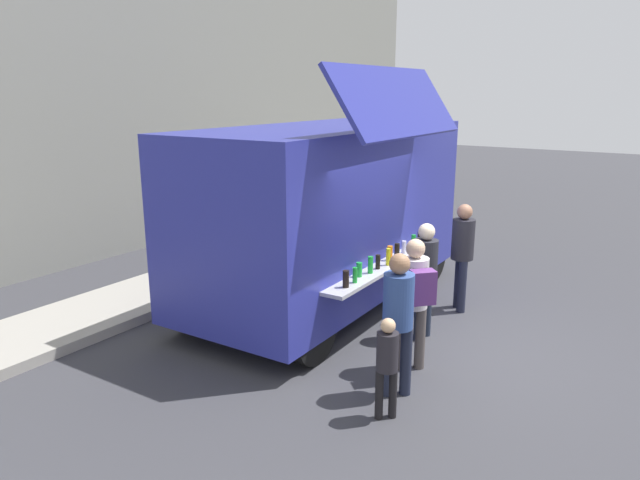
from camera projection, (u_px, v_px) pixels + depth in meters
The scene contains 9 objects.
ground_plane at pixel (434, 344), 8.13m from camera, with size 60.00×60.00×0.00m, color #38383D.
curb_strip at pixel (9, 345), 7.93m from camera, with size 28.00×1.60×0.15m, color #9E998E.
food_truck_main at pixel (328, 209), 9.39m from camera, with size 5.53×3.05×3.77m.
trash_bin at pixel (341, 216), 14.32m from camera, with size 0.60×0.60×0.90m, color #2B5B37.
customer_front_ordering at pixel (425, 271), 8.10m from camera, with size 0.35×0.34×1.69m.
customer_mid_with_backpack at pixel (415, 292), 7.12m from camera, with size 0.53×0.53×1.71m.
customer_rear_waiting at pixel (398, 312), 6.54m from camera, with size 0.35×0.35×1.71m.
customer_extra_browsing at pixel (463, 248), 9.18m from camera, with size 0.35×0.35×1.74m.
child_near_queue at pixel (387, 359), 6.13m from camera, with size 0.24×0.24×1.15m.
Camera 1 is at (-7.15, -2.81, 3.45)m, focal length 32.52 mm.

